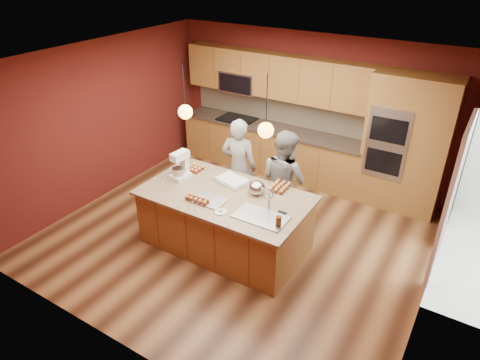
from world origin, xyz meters
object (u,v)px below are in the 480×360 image
Objects in this scene: person_left at (239,167)px; stand_mixer at (180,167)px; person_right at (284,180)px; mixing_bowl at (257,188)px; island at (226,220)px.

stand_mixer is (-0.50, -0.87, 0.24)m from person_left.
person_right is 0.71m from mixing_bowl.
mixing_bowl is at bearing 14.54° from stand_mixer.
person_left is 1.01m from mixing_bowl.
person_left reaches higher than person_right.
stand_mixer is at bearing 175.64° from island.
person_left reaches higher than stand_mixer.
island is at bearing 98.93° from person_left.
person_right is 6.62× the size of mixing_bowl.
island is 0.69m from mixing_bowl.
person_left is 3.89× the size of stand_mixer.
stand_mixer is at bearing 55.06° from person_right.
island is at bearing 85.42° from person_right.
person_left is (-0.36, 0.93, 0.37)m from island.
person_left is at bearing 21.82° from person_right.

